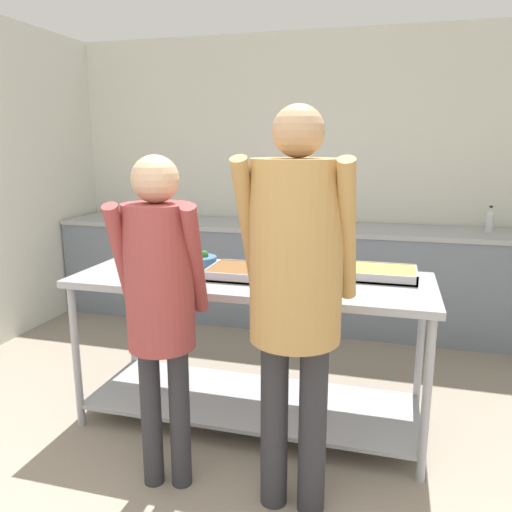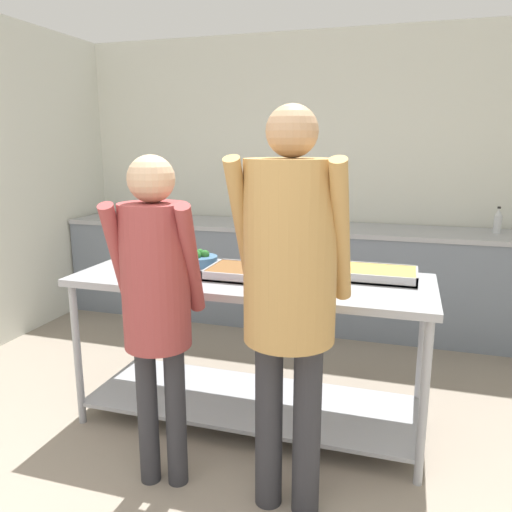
# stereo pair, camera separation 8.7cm
# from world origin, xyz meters

# --- Properties ---
(wall_rear) EXTENTS (4.93, 0.06, 2.65)m
(wall_rear) POSITION_xyz_m (0.00, 3.80, 1.32)
(wall_rear) COLOR silver
(wall_rear) RESTS_ON ground_plane
(back_counter) EXTENTS (4.77, 0.65, 0.92)m
(back_counter) POSITION_xyz_m (0.00, 3.43, 0.46)
(back_counter) COLOR slate
(back_counter) RESTS_ON ground_plane
(serving_counter) EXTENTS (2.03, 0.75, 0.90)m
(serving_counter) POSITION_xyz_m (-0.07, 1.66, 0.61)
(serving_counter) COLOR #9EA0A8
(serving_counter) RESTS_ON ground_plane
(sauce_pan) EXTENTS (0.38, 0.24, 0.07)m
(sauce_pan) POSITION_xyz_m (-0.78, 1.86, 0.94)
(sauce_pan) COLOR #9EA0A8
(sauce_pan) RESTS_ON serving_counter
(broccoli_bowl) EXTENTS (0.22, 0.22, 0.10)m
(broccoli_bowl) POSITION_xyz_m (-0.45, 1.82, 0.94)
(broccoli_bowl) COLOR #3D668C
(broccoli_bowl) RESTS_ON serving_counter
(serving_tray_roast) EXTENTS (0.42, 0.34, 0.05)m
(serving_tray_roast) POSITION_xyz_m (-0.10, 1.66, 0.93)
(serving_tray_roast) COLOR #9EA0A8
(serving_tray_roast) RESTS_ON serving_counter
(plate_stack) EXTENTS (0.25, 0.25, 0.07)m
(plate_stack) POSITION_xyz_m (0.28, 1.52, 0.94)
(plate_stack) COLOR white
(plate_stack) RESTS_ON serving_counter
(serving_tray_vegetables) EXTENTS (0.41, 0.31, 0.05)m
(serving_tray_vegetables) POSITION_xyz_m (0.64, 1.83, 0.93)
(serving_tray_vegetables) COLOR #9EA0A8
(serving_tray_vegetables) RESTS_ON serving_counter
(guest_serving_left) EXTENTS (0.49, 0.39, 1.80)m
(guest_serving_left) POSITION_xyz_m (0.31, 1.00, 1.11)
(guest_serving_left) COLOR #2D2D33
(guest_serving_left) RESTS_ON ground_plane
(guest_serving_right) EXTENTS (0.45, 0.37, 1.60)m
(guest_serving_right) POSITION_xyz_m (-0.31, 0.99, 1.00)
(guest_serving_right) COLOR #2D2D33
(guest_serving_right) RESTS_ON ground_plane
(water_bottle) EXTENTS (0.06, 0.06, 0.22)m
(water_bottle) POSITION_xyz_m (1.49, 3.50, 1.02)
(water_bottle) COLOR silver
(water_bottle) RESTS_ON back_counter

